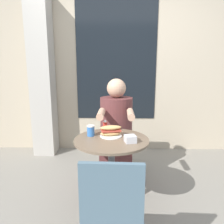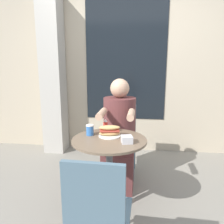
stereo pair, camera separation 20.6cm
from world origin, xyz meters
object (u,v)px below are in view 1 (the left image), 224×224
empty_chair_across (112,212)px  drink_cup (91,131)px  condiment_bottle (105,126)px  sandwich_on_plate (111,131)px  cafe_table (112,160)px  seated_diner (116,141)px  diner_chair (116,132)px

empty_chair_across → drink_cup: bearing=107.4°
condiment_bottle → empty_chair_across: bearing=-84.4°
empty_chair_across → condiment_bottle: 0.96m
sandwich_on_plate → drink_cup: 0.18m
drink_cup → sandwich_on_plate: bearing=-2.7°
cafe_table → condiment_bottle: bearing=106.9°
cafe_table → seated_diner: bearing=85.7°
condiment_bottle → seated_diner: bearing=70.5°
cafe_table → drink_cup: 0.33m
diner_chair → cafe_table: bearing=88.0°
cafe_table → seated_diner: (0.04, 0.52, -0.00)m
cafe_table → empty_chair_across: 0.69m
empty_chair_across → seated_diner: bearing=91.2°
seated_diner → sandwich_on_plate: 0.51m
seated_diner → empty_chair_across: bearing=89.9°
diner_chair → empty_chair_across: (-0.02, -1.56, 0.00)m
seated_diner → condiment_bottle: size_ratio=9.99×
sandwich_on_plate → condiment_bottle: (-0.06, 0.15, 0.01)m
sandwich_on_plate → condiment_bottle: condiment_bottle is taller
sandwich_on_plate → diner_chair: bearing=86.5°
empty_chair_across → drink_cup: 0.85m
empty_chair_across → condiment_bottle: bearing=97.6°
sandwich_on_plate → condiment_bottle: 0.16m
empty_chair_across → condiment_bottle: empty_chair_across is taller
drink_cup → seated_diner: bearing=62.3°
cafe_table → diner_chair: size_ratio=0.84×
cafe_table → condiment_bottle: 0.35m
seated_diner → condiment_bottle: (-0.11, -0.30, 0.26)m
empty_chair_across → condiment_bottle: size_ratio=7.09×
seated_diner → drink_cup: 0.56m
cafe_table → diner_chair: (0.04, 0.87, -0.01)m
diner_chair → seated_diner: (-0.00, -0.35, 0.01)m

